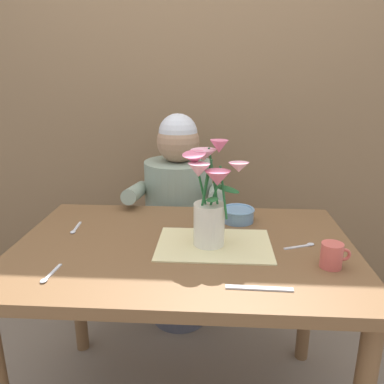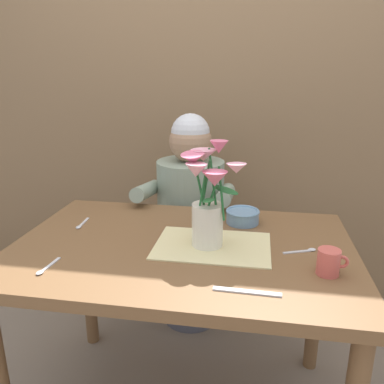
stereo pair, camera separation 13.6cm
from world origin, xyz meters
TOP-DOWN VIEW (x-y plane):
  - wood_panel_backdrop at (0.00, 1.05)m, footprint 4.00×0.10m
  - dining_table at (0.00, 0.00)m, footprint 1.20×0.80m
  - seated_person at (-0.08, 0.62)m, footprint 0.45×0.47m
  - striped_placemat at (0.11, 0.00)m, footprint 0.40×0.28m
  - flower_vase at (0.09, 0.00)m, footprint 0.24×0.21m
  - ceramic_bowl at (0.20, 0.24)m, footprint 0.14×0.14m
  - dinner_knife at (0.24, -0.28)m, footprint 0.19×0.02m
  - ceramic_mug at (0.48, -0.14)m, footprint 0.09×0.07m
  - spoon_0 at (-0.43, 0.10)m, footprint 0.02×0.12m
  - spoon_1 at (0.42, 0.01)m, footprint 0.12×0.06m
  - spoon_2 at (-0.38, -0.25)m, footprint 0.03×0.12m

SIDE VIEW (x-z plane):
  - seated_person at x=-0.08m, z-range 0.00..1.13m
  - dining_table at x=0.00m, z-range 0.27..1.01m
  - striped_placemat at x=0.11m, z-range 0.74..0.74m
  - dinner_knife at x=0.24m, z-range 0.74..0.74m
  - spoon_0 at x=-0.43m, z-range 0.74..0.75m
  - spoon_1 at x=0.42m, z-range 0.74..0.75m
  - spoon_2 at x=-0.38m, z-range 0.74..0.75m
  - ceramic_bowl at x=0.20m, z-range 0.74..0.80m
  - ceramic_mug at x=0.48m, z-range 0.74..0.82m
  - flower_vase at x=0.09m, z-range 0.73..1.10m
  - wood_panel_backdrop at x=0.00m, z-range 0.00..2.50m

